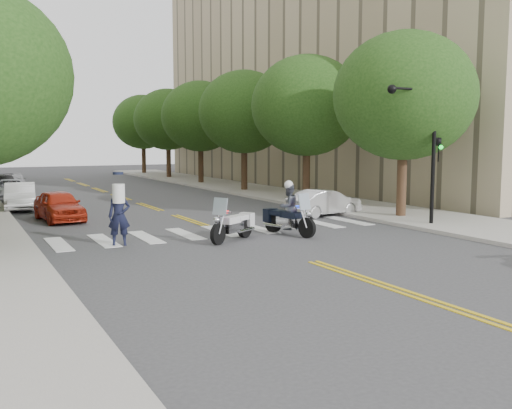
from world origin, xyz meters
TOP-DOWN VIEW (x-y plane):
  - ground at (0.00, 0.00)m, footprint 140.00×140.00m
  - sidewalk_right at (9.50, 22.00)m, footprint 5.00×60.00m
  - building_right at (26.00, 26.00)m, footprint 26.00×44.00m
  - tree_r_0 at (8.80, 6.00)m, footprint 6.40×6.40m
  - tree_r_1 at (8.80, 14.00)m, footprint 6.40×6.40m
  - tree_r_2 at (8.80, 22.00)m, footprint 6.40×6.40m
  - tree_r_3 at (8.80, 30.00)m, footprint 6.40×6.40m
  - tree_r_4 at (8.80, 38.00)m, footprint 6.40×6.40m
  - tree_r_5 at (8.80, 46.00)m, footprint 6.40×6.40m
  - traffic_signal_pole at (7.72, 3.50)m, footprint 2.82×0.42m
  - motorcycle_police at (1.85, 4.56)m, footprint 1.03×2.51m
  - motorcycle_parked at (-0.41, 4.43)m, footprint 2.25×1.56m
  - officer_standing at (-4.36, 5.34)m, footprint 0.83×0.64m
  - convertible at (6.29, 8.50)m, footprint 4.00×1.92m
  - parked_car_a at (-5.20, 12.58)m, footprint 1.96×4.17m
  - parked_car_b at (-6.30, 17.92)m, footprint 1.87×4.32m
  - parked_car_c at (-6.30, 23.50)m, footprint 2.34×4.58m
  - parked_car_d at (-6.30, 28.50)m, footprint 1.84×4.38m
  - parked_car_e at (-5.20, 32.61)m, footprint 1.60×3.52m

SIDE VIEW (x-z plane):
  - ground at x=0.00m, z-range 0.00..0.00m
  - sidewalk_right at x=9.50m, z-range 0.00..0.15m
  - motorcycle_parked at x=-0.41m, z-range -0.25..1.37m
  - parked_car_e at x=-5.20m, z-range 0.00..1.17m
  - parked_car_c at x=-6.30m, z-range 0.00..1.24m
  - convertible at x=6.29m, z-range 0.00..1.26m
  - parked_car_d at x=-6.30m, z-range 0.00..1.26m
  - parked_car_a at x=-5.20m, z-range 0.00..1.38m
  - parked_car_b at x=-6.30m, z-range 0.00..1.38m
  - motorcycle_police at x=1.85m, z-range -0.12..1.96m
  - officer_standing at x=-4.36m, z-range 0.00..2.03m
  - traffic_signal_pole at x=7.72m, z-range 0.72..6.72m
  - tree_r_0 at x=8.80m, z-range 1.33..9.78m
  - tree_r_1 at x=8.80m, z-range 1.33..9.78m
  - tree_r_2 at x=8.80m, z-range 1.33..9.78m
  - tree_r_3 at x=8.80m, z-range 1.33..9.78m
  - tree_r_4 at x=8.80m, z-range 1.33..9.78m
  - tree_r_5 at x=8.80m, z-range 1.33..9.78m
  - building_right at x=26.00m, z-range 0.00..22.00m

